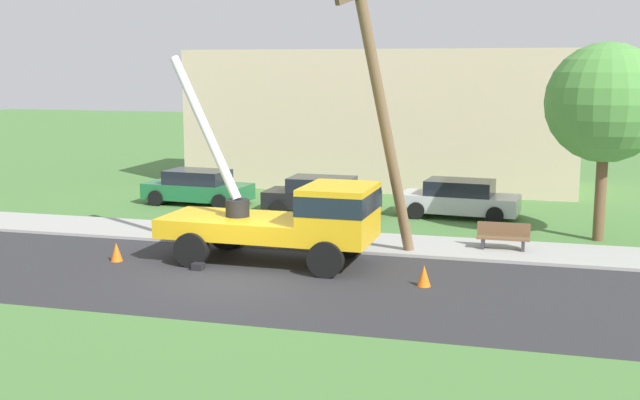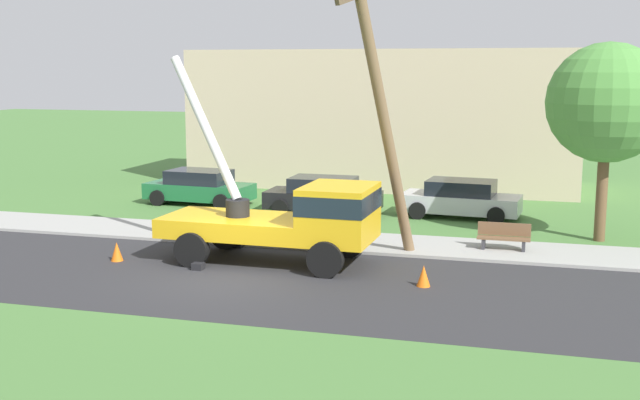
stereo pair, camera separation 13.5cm
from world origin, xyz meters
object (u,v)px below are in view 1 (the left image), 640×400
(leaning_utility_pole, at_px, (382,108))
(park_bench, at_px, (503,237))
(utility_truck, at_px, (295,216))
(parked_sedan_black, at_px, (322,195))
(parked_sedan_silver, at_px, (459,199))
(traffic_cone_ahead, at_px, (424,276))
(traffic_cone_behind, at_px, (116,252))
(parked_sedan_green, at_px, (198,187))
(roadside_tree_near, at_px, (606,103))

(leaning_utility_pole, height_order, park_bench, leaning_utility_pole)
(utility_truck, relative_size, park_bench, 4.22)
(leaning_utility_pole, bearing_deg, parked_sedan_black, 118.09)
(parked_sedan_silver, bearing_deg, traffic_cone_ahead, -89.67)
(utility_truck, height_order, park_bench, utility_truck)
(traffic_cone_behind, bearing_deg, parked_sedan_green, 100.00)
(traffic_cone_behind, xyz_separation_m, parked_sedan_black, (3.81, 8.96, 0.43))
(parked_sedan_black, distance_m, parked_sedan_silver, 5.25)
(leaning_utility_pole, bearing_deg, parked_sedan_silver, 77.85)
(parked_sedan_green, height_order, parked_sedan_black, same)
(park_bench, bearing_deg, parked_sedan_silver, 109.01)
(traffic_cone_ahead, relative_size, parked_sedan_green, 0.12)
(leaning_utility_pole, bearing_deg, park_bench, 30.20)
(leaning_utility_pole, distance_m, park_bench, 5.65)
(parked_sedan_black, bearing_deg, roadside_tree_near, -12.56)
(parked_sedan_green, height_order, park_bench, parked_sedan_green)
(leaning_utility_pole, height_order, traffic_cone_ahead, leaning_utility_pole)
(utility_truck, height_order, roadside_tree_near, roadside_tree_near)
(traffic_cone_ahead, xyz_separation_m, park_bench, (1.80, 4.49, 0.18))
(parked_sedan_black, relative_size, roadside_tree_near, 0.69)
(roadside_tree_near, bearing_deg, parked_sedan_silver, 149.15)
(traffic_cone_behind, xyz_separation_m, parked_sedan_green, (-1.70, 9.64, 0.43))
(roadside_tree_near, bearing_deg, park_bench, -139.25)
(parked_sedan_green, height_order, parked_sedan_silver, same)
(utility_truck, bearing_deg, parked_sedan_silver, 65.50)
(parked_sedan_black, bearing_deg, utility_truck, -80.25)
(traffic_cone_ahead, relative_size, traffic_cone_behind, 1.00)
(parked_sedan_black, height_order, parked_sedan_silver, same)
(parked_sedan_black, bearing_deg, parked_sedan_green, 173.00)
(utility_truck, relative_size, traffic_cone_ahead, 12.07)
(roadside_tree_near, bearing_deg, parked_sedan_black, 167.44)
(park_bench, bearing_deg, utility_truck, -151.73)
(leaning_utility_pole, distance_m, roadside_tree_near, 7.85)
(parked_sedan_silver, relative_size, roadside_tree_near, 0.71)
(parked_sedan_green, bearing_deg, traffic_cone_ahead, -42.66)
(leaning_utility_pole, xyz_separation_m, park_bench, (3.46, 2.01, -4.00))
(utility_truck, distance_m, park_bench, 6.57)
(parked_sedan_green, bearing_deg, park_bench, -23.39)
(leaning_utility_pole, xyz_separation_m, parked_sedan_green, (-9.12, 7.45, -3.75))
(traffic_cone_ahead, distance_m, traffic_cone_behind, 9.08)
(parked_sedan_green, relative_size, roadside_tree_near, 0.70)
(park_bench, bearing_deg, leaning_utility_pole, -149.80)
(utility_truck, relative_size, traffic_cone_behind, 12.07)
(traffic_cone_ahead, height_order, parked_sedan_black, parked_sedan_black)
(traffic_cone_ahead, bearing_deg, park_bench, 68.10)
(parked_sedan_black, bearing_deg, traffic_cone_behind, -113.02)
(traffic_cone_behind, distance_m, parked_sedan_silver, 13.18)
(traffic_cone_behind, relative_size, parked_sedan_green, 0.12)
(traffic_cone_behind, relative_size, park_bench, 0.35)
(parked_sedan_silver, height_order, roadside_tree_near, roadside_tree_near)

